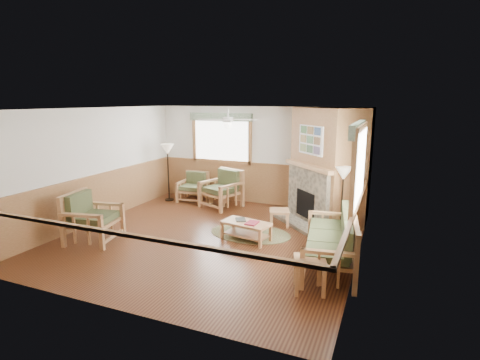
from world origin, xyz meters
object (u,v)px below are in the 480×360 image
at_px(floor_lamp_left, 168,172).
at_px(floor_lamp_right, 342,202).
at_px(armchair_back_left, 193,187).
at_px(armchair_back_right, 221,189).
at_px(sofa, 330,239).
at_px(footstool, 279,218).
at_px(end_table_chairs, 218,196).
at_px(end_table_sofa, 309,275).
at_px(coffee_table, 246,231).
at_px(armchair_left, 93,217).

distance_m(floor_lamp_left, floor_lamp_right, 5.17).
distance_m(armchair_back_left, armchair_back_right, 1.06).
xyz_separation_m(sofa, footstool, (-1.41, 1.70, -0.29)).
distance_m(end_table_chairs, floor_lamp_right, 3.75).
bearing_deg(end_table_chairs, footstool, -26.95).
xyz_separation_m(armchair_back_left, footstool, (2.94, -1.16, -0.22)).
distance_m(footstool, floor_lamp_right, 1.54).
xyz_separation_m(end_table_sofa, floor_lamp_left, (-4.92, 3.72, 0.57)).
bearing_deg(sofa, armchair_back_left, -132.04).
distance_m(coffee_table, floor_lamp_right, 2.11).
height_order(armchair_back_right, end_table_sofa, armchair_back_right).
height_order(sofa, coffee_table, sofa).
relative_size(end_table_sofa, footstool, 1.19).
bearing_deg(footstool, armchair_back_left, 158.40).
height_order(armchair_left, end_table_sofa, armchair_left).
bearing_deg(floor_lamp_right, sofa, -90.00).
height_order(end_table_sofa, floor_lamp_right, floor_lamp_right).
distance_m(footstool, floor_lamp_left, 3.80).
relative_size(footstool, floor_lamp_right, 0.29).
height_order(armchair_back_right, coffee_table, armchair_back_right).
distance_m(coffee_table, end_table_sofa, 2.31).
bearing_deg(sofa, armchair_left, -90.26).
xyz_separation_m(armchair_back_left, armchair_left, (-0.32, -3.55, 0.10)).
bearing_deg(sofa, end_table_chairs, -136.96).
bearing_deg(footstool, coffee_table, -108.14).
bearing_deg(armchair_back_right, sofa, -16.96).
bearing_deg(floor_lamp_left, armchair_left, -83.81).
relative_size(end_table_sofa, floor_lamp_right, 0.35).
bearing_deg(sofa, floor_lamp_left, -126.62).
bearing_deg(footstool, floor_lamp_right, -7.89).
bearing_deg(armchair_back_left, armchair_back_right, -18.11).
xyz_separation_m(coffee_table, end_table_chairs, (-1.71, 2.21, 0.06)).
relative_size(armchair_back_left, end_table_sofa, 1.56).
height_order(sofa, end_table_sofa, sofa).
height_order(coffee_table, floor_lamp_left, floor_lamp_left).
distance_m(sofa, floor_lamp_right, 1.53).
relative_size(armchair_left, footstool, 2.32).
distance_m(armchair_back_right, end_table_chairs, 0.34).
bearing_deg(floor_lamp_left, floor_lamp_right, -13.03).
relative_size(end_table_sofa, floor_lamp_left, 0.32).
height_order(armchair_left, coffee_table, armchair_left).
bearing_deg(armchair_back_left, floor_lamp_right, -21.19).
height_order(armchair_back_right, footstool, armchair_back_right).
distance_m(armchair_back_right, end_table_sofa, 4.87).
distance_m(armchair_left, floor_lamp_left, 3.40).
bearing_deg(armchair_left, coffee_table, -78.16).
bearing_deg(armchair_back_left, armchair_left, -99.00).
height_order(sofa, end_table_chairs, sofa).
xyz_separation_m(armchair_back_right, floor_lamp_left, (-1.71, 0.07, 0.33)).
bearing_deg(footstool, floor_lamp_left, 165.02).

